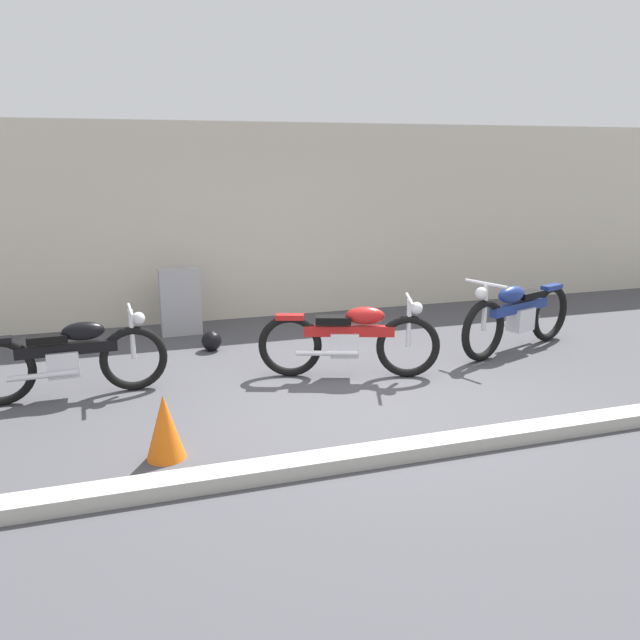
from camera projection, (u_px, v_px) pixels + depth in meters
name	position (u px, v px, depth m)	size (l,w,h in m)	color
ground_plane	(362.00, 403.00, 6.44)	(40.00, 40.00, 0.00)	#47474C
building_wall	(268.00, 221.00, 9.75)	(18.00, 0.30, 2.89)	beige
curb_strip	(416.00, 449.00, 5.31)	(18.00, 0.24, 0.12)	#B7B2A8
stone_marker	(180.00, 302.00, 8.82)	(0.55, 0.20, 0.93)	#9E9EA3
helmet	(212.00, 341.00, 8.16)	(0.26, 0.26, 0.26)	black
traffic_cone	(165.00, 427.00, 5.21)	(0.32, 0.32, 0.55)	orange
motorcycle_red	(351.00, 339.00, 7.12)	(1.94, 0.86, 0.91)	black
motorcycle_black	(70.00, 357.00, 6.50)	(1.98, 0.55, 0.89)	black
motorcycle_blue	(518.00, 315.00, 8.09)	(2.05, 0.96, 0.97)	black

